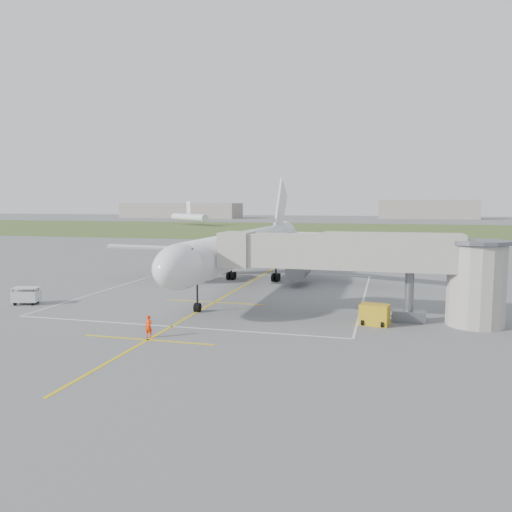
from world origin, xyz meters
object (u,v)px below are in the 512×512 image
(airliner, at_px, (245,248))
(ramp_worker_wing, at_px, (192,275))
(jet_bridge, at_px, (381,263))
(gpu_unit, at_px, (374,315))
(baggage_cart, at_px, (26,296))
(ramp_worker_nose, at_px, (149,327))

(airliner, distance_m, ramp_worker_wing, 7.70)
(airliner, distance_m, jet_bridge, 21.22)
(airliner, bearing_deg, ramp_worker_wing, 178.02)
(jet_bridge, bearing_deg, ramp_worker_wing, 147.31)
(airliner, distance_m, gpu_unit, 22.54)
(baggage_cart, xyz_separation_m, ramp_worker_wing, (10.18, 16.56, 0.04))
(airliner, height_order, ramp_worker_wing, airliner)
(airliner, xyz_separation_m, ramp_worker_wing, (-6.85, 0.24, -3.51))
(ramp_worker_wing, bearing_deg, ramp_worker_nose, 139.42)
(jet_bridge, xyz_separation_m, baggage_cart, (-32.76, -2.07, -3.91))
(jet_bridge, height_order, ramp_worker_wing, jet_bridge)
(gpu_unit, distance_m, ramp_worker_nose, 17.49)
(baggage_cart, relative_size, ramp_worker_wing, 1.50)
(airliner, height_order, jet_bridge, airliner)
(ramp_worker_nose, bearing_deg, ramp_worker_wing, 108.65)
(jet_bridge, relative_size, baggage_cart, 8.89)
(jet_bridge, relative_size, ramp_worker_wing, 13.30)
(baggage_cart, bearing_deg, jet_bridge, -10.93)
(baggage_cart, xyz_separation_m, ramp_worker_nose, (16.85, -7.87, -0.03))
(jet_bridge, xyz_separation_m, ramp_worker_wing, (-22.57, 14.49, -3.87))
(airliner, distance_m, baggage_cart, 23.86)
(gpu_unit, xyz_separation_m, ramp_worker_wing, (-22.18, 16.37, 0.06))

